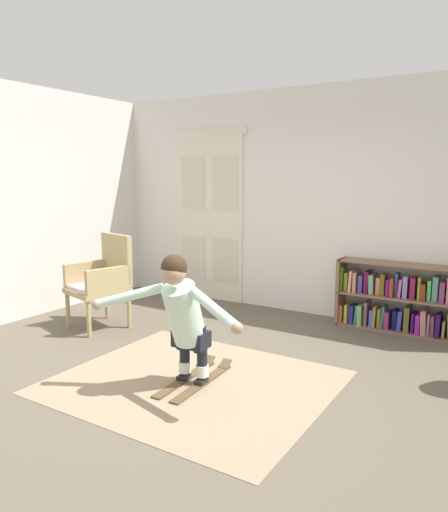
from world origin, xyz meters
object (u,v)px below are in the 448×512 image
(wicker_chair, at_px, (103,279))
(person_skier, at_px, (183,312))
(skis_pair, at_px, (196,378))
(bookshelf, at_px, (414,303))

(wicker_chair, distance_m, person_skier, 2.07)
(wicker_chair, distance_m, skis_pair, 2.07)
(skis_pair, relative_size, person_skier, 0.65)
(person_skier, bearing_deg, wicker_chair, 153.90)
(wicker_chair, bearing_deg, skis_pair, -21.39)
(skis_pair, bearing_deg, wicker_chair, 158.61)
(bookshelf, distance_m, wicker_chair, 3.62)
(wicker_chair, bearing_deg, bookshelf, 27.42)
(bookshelf, height_order, person_skier, person_skier)
(bookshelf, xyz_separation_m, person_skier, (-1.34, -2.58, 0.32))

